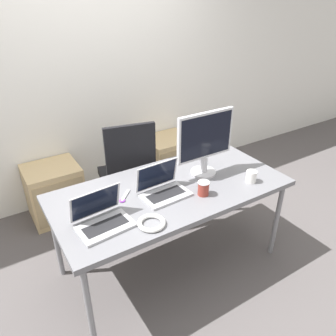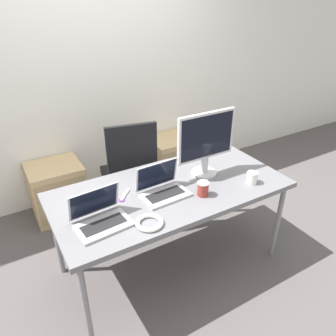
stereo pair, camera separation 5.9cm
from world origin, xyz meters
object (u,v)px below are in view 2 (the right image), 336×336
(coffee_cup_white, at_px, (252,178))
(cable_coil, at_px, (149,223))
(office_chair, at_px, (130,183))
(coffee_cup_brown, at_px, (203,189))
(cabinet_left, at_px, (58,190))
(cabinet_right, at_px, (171,159))
(monitor, at_px, (206,142))
(laptop_left, at_px, (100,217))
(laptop_right, at_px, (162,188))

(coffee_cup_white, distance_m, cable_coil, 0.91)
(office_chair, relative_size, coffee_cup_brown, 10.15)
(office_chair, xyz_separation_m, cabinet_left, (-0.60, 0.45, -0.13))
(cabinet_right, bearing_deg, coffee_cup_white, -95.76)
(monitor, bearing_deg, cable_coil, -152.63)
(laptop_left, bearing_deg, cable_coil, -32.88)
(laptop_right, height_order, monitor, monitor)
(monitor, distance_m, coffee_cup_brown, 0.38)
(laptop_right, xyz_separation_m, coffee_cup_white, (0.66, -0.21, -0.00))
(office_chair, bearing_deg, coffee_cup_brown, -79.93)
(monitor, height_order, coffee_cup_white, monitor)
(cabinet_right, xyz_separation_m, laptop_left, (-1.31, -1.33, 0.52))
(coffee_cup_white, bearing_deg, cabinet_right, 84.24)
(cable_coil, bearing_deg, office_chair, 72.95)
(cable_coil, bearing_deg, monitor, 27.37)
(cabinet_right, bearing_deg, cable_coil, -125.19)
(cabinet_right, distance_m, coffee_cup_brown, 1.59)
(laptop_right, relative_size, monitor, 0.68)
(laptop_right, bearing_deg, coffee_cup_white, -17.95)
(office_chair, bearing_deg, laptop_right, -95.49)
(monitor, relative_size, coffee_cup_brown, 4.84)
(laptop_right, relative_size, coffee_cup_brown, 3.27)
(cabinet_right, distance_m, cable_coil, 1.89)
(office_chair, relative_size, laptop_right, 3.10)
(cabinet_right, distance_m, laptop_right, 1.56)
(coffee_cup_white, bearing_deg, laptop_right, 162.05)
(cabinet_right, xyz_separation_m, coffee_cup_brown, (-0.57, -1.39, 0.53))
(monitor, distance_m, coffee_cup_white, 0.44)
(office_chair, relative_size, laptop_left, 3.03)
(laptop_right, bearing_deg, laptop_left, -168.88)
(cabinet_left, height_order, monitor, monitor)
(cabinet_right, xyz_separation_m, laptop_right, (-0.81, -1.23, 0.52))
(office_chair, height_order, laptop_right, office_chair)
(cabinet_left, relative_size, coffee_cup_white, 6.00)
(cable_coil, bearing_deg, cabinet_left, 100.71)
(monitor, bearing_deg, cabinet_left, 129.98)
(cabinet_left, xyz_separation_m, coffee_cup_brown, (0.77, -1.39, 0.53))
(laptop_right, distance_m, cable_coil, 0.36)
(office_chair, relative_size, cabinet_left, 1.95)
(laptop_right, height_order, coffee_cup_brown, laptop_right)
(laptop_right, distance_m, coffee_cup_brown, 0.29)
(laptop_left, distance_m, cable_coil, 0.31)
(office_chair, bearing_deg, monitor, -62.80)
(coffee_cup_brown, relative_size, cable_coil, 0.59)
(office_chair, distance_m, coffee_cup_brown, 1.04)
(cabinet_right, bearing_deg, coffee_cup_brown, -112.17)
(coffee_cup_white, bearing_deg, cabinet_left, 129.55)
(office_chair, bearing_deg, cabinet_left, 143.25)
(cabinet_right, bearing_deg, laptop_left, -134.70)
(monitor, xyz_separation_m, coffee_cup_white, (0.23, -0.30, -0.23))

